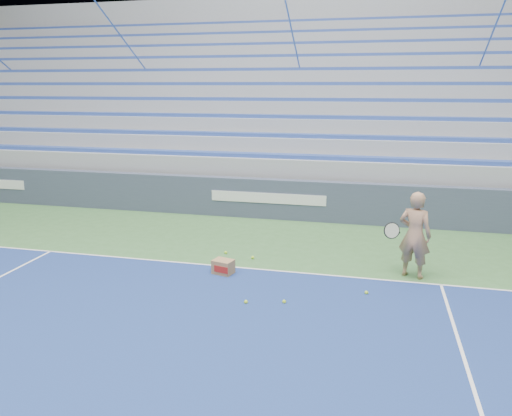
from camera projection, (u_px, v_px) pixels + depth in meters
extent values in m
cube|color=white|center=(228.00, 267.00, 10.15)|extent=(10.97, 0.05, 0.00)
cube|color=#3B455A|center=(269.00, 199.00, 13.80)|extent=(30.00, 0.30, 1.10)
cube|color=white|center=(268.00, 198.00, 13.64)|extent=(3.20, 0.02, 0.28)
cube|color=#989CA0|center=(295.00, 172.00, 18.10)|extent=(30.00, 8.50, 1.10)
cube|color=#989CA0|center=(295.00, 150.00, 17.91)|extent=(30.00, 8.50, 0.50)
cube|color=#2C479E|center=(274.00, 156.00, 14.17)|extent=(29.60, 0.42, 0.11)
cube|color=#989CA0|center=(297.00, 135.00, 18.19)|extent=(30.00, 7.65, 0.50)
cube|color=#2C479E|center=(280.00, 135.00, 14.86)|extent=(29.60, 0.42, 0.11)
cube|color=#989CA0|center=(299.00, 120.00, 18.47)|extent=(30.00, 6.80, 0.50)
cube|color=#2C479E|center=(285.00, 116.00, 15.54)|extent=(29.60, 0.42, 0.11)
cube|color=#989CA0|center=(301.00, 106.00, 18.75)|extent=(30.00, 5.95, 0.50)
cube|color=#2C479E|center=(290.00, 99.00, 16.22)|extent=(29.60, 0.42, 0.11)
cube|color=#989CA0|center=(303.00, 92.00, 19.03)|extent=(30.00, 5.10, 0.50)
cube|color=#2C479E|center=(294.00, 84.00, 16.91)|extent=(29.60, 0.42, 0.11)
cube|color=#989CA0|center=(305.00, 79.00, 19.31)|extent=(30.00, 4.25, 0.50)
cube|color=#2C479E|center=(298.00, 69.00, 17.59)|extent=(29.60, 0.42, 0.11)
cube|color=#989CA0|center=(307.00, 66.00, 19.60)|extent=(30.00, 3.40, 0.50)
cube|color=#2C479E|center=(302.00, 56.00, 18.27)|extent=(29.60, 0.42, 0.11)
cube|color=#989CA0|center=(309.00, 53.00, 19.88)|extent=(30.00, 2.55, 0.50)
cube|color=#2C479E|center=(306.00, 43.00, 18.95)|extent=(29.60, 0.42, 0.11)
cube|color=#989CA0|center=(310.00, 41.00, 20.16)|extent=(30.00, 1.70, 0.50)
cube|color=#2C479E|center=(309.00, 32.00, 19.64)|extent=(29.60, 0.42, 0.11)
cube|color=#989CA0|center=(312.00, 29.00, 20.44)|extent=(30.00, 0.85, 0.50)
cube|color=#2C479E|center=(312.00, 21.00, 20.32)|extent=(29.60, 0.42, 0.11)
cube|color=#989CA0|center=(313.00, 84.00, 21.65)|extent=(31.00, 0.40, 7.30)
cylinder|color=#3562BB|center=(137.00, 58.00, 18.48)|extent=(0.05, 8.53, 5.04)
cylinder|color=#3562BB|center=(297.00, 55.00, 17.13)|extent=(0.05, 8.53, 5.04)
cylinder|color=#3562BB|center=(485.00, 53.00, 15.78)|extent=(0.05, 8.53, 5.04)
imported|color=tan|center=(415.00, 235.00, 9.46)|extent=(0.72, 0.60, 1.68)
cylinder|color=black|center=(397.00, 232.00, 9.28)|extent=(0.12, 0.27, 0.08)
cylinder|color=beige|center=(392.00, 231.00, 9.01)|extent=(0.29, 0.16, 0.28)
torus|color=black|center=(392.00, 231.00, 9.01)|extent=(0.31, 0.18, 0.30)
cube|color=#956F48|center=(223.00, 267.00, 9.76)|extent=(0.44, 0.38, 0.29)
cube|color=#B21E19|center=(221.00, 270.00, 9.62)|extent=(0.30, 0.09, 0.13)
sphere|color=#C0ED30|center=(226.00, 252.00, 10.95)|extent=(0.07, 0.07, 0.07)
sphere|color=#C0ED30|center=(366.00, 293.00, 8.83)|extent=(0.07, 0.07, 0.07)
sphere|color=#C0ED30|center=(246.00, 302.00, 8.45)|extent=(0.07, 0.07, 0.07)
sphere|color=#C0ED30|center=(253.00, 257.00, 10.63)|extent=(0.07, 0.07, 0.07)
sphere|color=#C0ED30|center=(284.00, 302.00, 8.46)|extent=(0.07, 0.07, 0.07)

